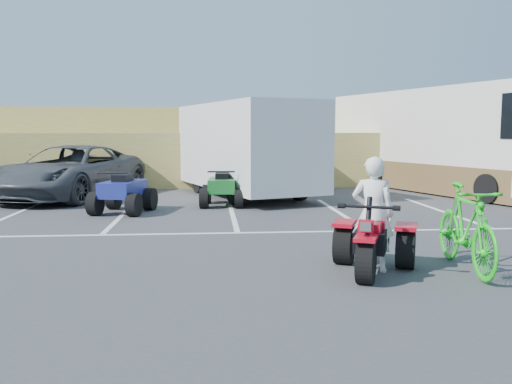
{
  "coord_description": "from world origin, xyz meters",
  "views": [
    {
      "loc": [
        -0.55,
        -8.38,
        2.05
      ],
      "look_at": [
        0.25,
        0.92,
        1.0
      ],
      "focal_mm": 38.0,
      "sensor_mm": 36.0,
      "label": 1
    }
  ],
  "objects": [
    {
      "name": "ground",
      "position": [
        0.0,
        0.0,
        0.0
      ],
      "size": [
        100.0,
        100.0,
        0.0
      ],
      "primitive_type": "plane",
      "color": "#3C3C3F",
      "rests_on": "ground"
    },
    {
      "name": "parking_stripes",
      "position": [
        0.87,
        4.07,
        0.0
      ],
      "size": [
        28.0,
        5.16,
        0.01
      ],
      "color": "white",
      "rests_on": "ground"
    },
    {
      "name": "grass_embankment",
      "position": [
        0.0,
        15.48,
        1.42
      ],
      "size": [
        40.0,
        8.5,
        3.1
      ],
      "color": "olive",
      "rests_on": "ground"
    },
    {
      "name": "red_trike_atv",
      "position": [
        1.76,
        -0.88,
        0.0
      ],
      "size": [
        1.78,
        1.99,
        1.07
      ],
      "primitive_type": null,
      "rotation": [
        0.0,
        0.0,
        -0.41
      ],
      "color": "#AF0A1A",
      "rests_on": "ground"
    },
    {
      "name": "rider",
      "position": [
        1.82,
        -0.74,
        0.85
      ],
      "size": [
        0.73,
        0.62,
        1.69
      ],
      "primitive_type": "imported",
      "rotation": [
        0.0,
        0.0,
        2.74
      ],
      "color": "white",
      "rests_on": "ground"
    },
    {
      "name": "green_dirt_bike",
      "position": [
        3.19,
        -0.84,
        0.64
      ],
      "size": [
        0.76,
        2.17,
        1.28
      ],
      "primitive_type": "imported",
      "rotation": [
        0.0,
        0.0,
        -0.08
      ],
      "color": "#14BF19",
      "rests_on": "ground"
    },
    {
      "name": "grey_pickup",
      "position": [
        -4.85,
        8.73,
        0.81
      ],
      "size": [
        4.26,
        6.36,
        1.62
      ],
      "primitive_type": "imported",
      "rotation": [
        0.0,
        0.0,
        -0.29
      ],
      "color": "#424349",
      "rests_on": "ground"
    },
    {
      "name": "cargo_trailer",
      "position": [
        0.6,
        8.59,
        1.57
      ],
      "size": [
        4.44,
        6.7,
        2.9
      ],
      "rotation": [
        0.0,
        0.0,
        0.34
      ],
      "color": "silver",
      "rests_on": "ground"
    },
    {
      "name": "rv_motorhome",
      "position": [
        7.33,
        9.8,
        1.48
      ],
      "size": [
        5.39,
        9.74,
        3.41
      ],
      "rotation": [
        0.0,
        0.0,
        0.33
      ],
      "color": "silver",
      "rests_on": "ground"
    },
    {
      "name": "quad_atv_blue",
      "position": [
        -2.74,
        5.42,
        0.0
      ],
      "size": [
        1.61,
        1.91,
        1.09
      ],
      "primitive_type": null,
      "rotation": [
        0.0,
        0.0,
        -0.24
      ],
      "color": "navy",
      "rests_on": "ground"
    },
    {
      "name": "quad_atv_green",
      "position": [
        -0.21,
        6.51,
        0.0
      ],
      "size": [
        1.26,
        1.63,
        1.02
      ],
      "primitive_type": null,
      "rotation": [
        0.0,
        0.0,
        -0.07
      ],
      "color": "#166222",
      "rests_on": "ground"
    }
  ]
}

